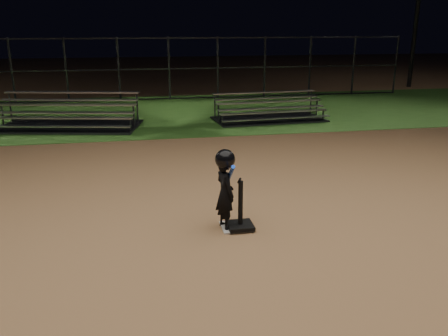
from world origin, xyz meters
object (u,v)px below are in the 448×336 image
(bleacher_right, at_px, (269,115))
(child_batter, at_px, (225,187))
(batting_tee, at_px, (240,219))
(bleacher_left, at_px, (68,121))
(home_plate, at_px, (236,227))

(bleacher_right, bearing_deg, child_batter, -114.41)
(bleacher_right, bearing_deg, batting_tee, -112.85)
(child_batter, relative_size, bleacher_left, 0.28)
(home_plate, relative_size, bleacher_left, 0.10)
(home_plate, distance_m, bleacher_right, 8.49)
(home_plate, distance_m, bleacher_left, 8.68)
(child_batter, bearing_deg, batting_tee, -126.85)
(bleacher_left, relative_size, bleacher_right, 1.23)
(home_plate, xyz_separation_m, batting_tee, (0.05, -0.06, 0.15))
(child_batter, height_order, bleacher_right, child_batter)
(home_plate, distance_m, batting_tee, 0.17)
(home_plate, bearing_deg, bleacher_right, 70.71)
(home_plate, bearing_deg, bleacher_left, 113.16)
(bleacher_left, bearing_deg, batting_tee, -55.02)
(home_plate, distance_m, child_batter, 0.67)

